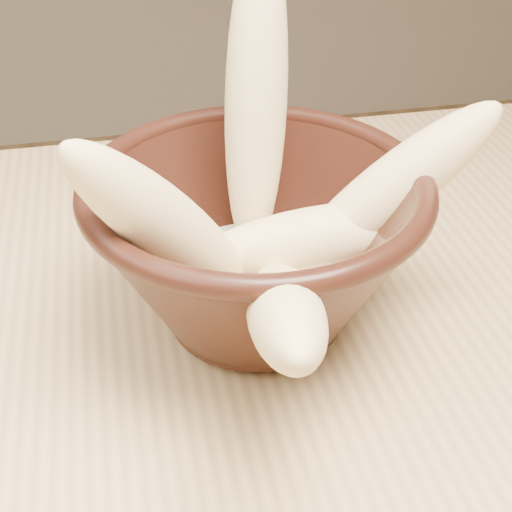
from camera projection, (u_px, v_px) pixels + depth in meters
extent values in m
cube|color=tan|center=(240.00, 414.00, 0.48)|extent=(1.20, 0.80, 0.04)
cylinder|color=black|center=(256.00, 317.00, 0.53)|extent=(0.10, 0.10, 0.01)
cylinder|color=black|center=(256.00, 292.00, 0.51)|extent=(0.10, 0.10, 0.01)
torus|color=black|center=(256.00, 185.00, 0.46)|extent=(0.23, 0.23, 0.02)
cylinder|color=#F4E5C4|center=(256.00, 279.00, 0.51)|extent=(0.13, 0.13, 0.02)
ellipsoid|color=#F7D992|center=(256.00, 101.00, 0.49)|extent=(0.07, 0.11, 0.22)
ellipsoid|color=#F7D992|center=(166.00, 225.00, 0.43)|extent=(0.15, 0.10, 0.17)
ellipsoid|color=#F7D992|center=(391.00, 190.00, 0.48)|extent=(0.16, 0.05, 0.15)
ellipsoid|color=#F7D992|center=(312.00, 238.00, 0.49)|extent=(0.17, 0.05, 0.05)
ellipsoid|color=#F7D992|center=(284.00, 311.00, 0.40)|extent=(0.08, 0.20, 0.13)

